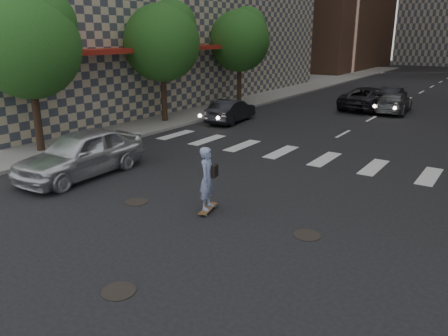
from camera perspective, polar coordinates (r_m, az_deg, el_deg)
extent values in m
plane|color=black|center=(11.66, -8.55, -8.28)|extent=(160.00, 160.00, 0.00)
cube|color=gray|center=(35.52, -4.08, 9.26)|extent=(13.00, 80.00, 0.15)
cube|color=black|center=(25.71, -12.26, 10.20)|extent=(0.30, 14.00, 4.00)
cube|color=maroon|center=(24.98, -11.26, 14.90)|extent=(1.60, 14.00, 0.25)
cylinder|color=#382619|center=(20.15, -23.21, 6.04)|extent=(0.32, 0.32, 2.80)
sphere|color=#1C4617|center=(19.86, -24.22, 14.25)|extent=(4.20, 4.20, 4.20)
sphere|color=#1C4617|center=(20.02, -22.72, 17.03)|extent=(2.80, 2.80, 2.80)
cylinder|color=#382619|center=(25.30, -7.84, 9.29)|extent=(0.32, 0.32, 2.80)
sphere|color=#1C4617|center=(25.07, -8.12, 15.86)|extent=(4.20, 4.20, 4.20)
sphere|color=#1C4617|center=(25.39, -6.91, 17.95)|extent=(2.80, 2.80, 2.80)
cylinder|color=#382619|center=(31.66, 2.00, 11.01)|extent=(0.32, 0.32, 2.80)
sphere|color=#1C4617|center=(31.48, 2.05, 16.27)|extent=(4.20, 4.20, 4.20)
sphere|color=#1C4617|center=(31.88, 2.99, 17.88)|extent=(2.80, 2.80, 2.80)
cylinder|color=black|center=(9.38, -13.60, -15.36)|extent=(0.70, 0.70, 0.02)
cylinder|color=black|center=(13.74, -11.36, -4.36)|extent=(0.70, 0.70, 0.02)
cylinder|color=black|center=(11.55, 10.78, -8.61)|extent=(0.70, 0.70, 0.02)
cube|color=brown|center=(12.78, -2.09, -5.30)|extent=(0.47, 1.00, 0.02)
cylinder|color=#32A368|center=(12.54, -3.06, -6.06)|extent=(0.05, 0.07, 0.06)
cylinder|color=#32A368|center=(12.48, -2.32, -6.18)|extent=(0.05, 0.07, 0.06)
cylinder|color=#32A368|center=(13.13, -1.87, -4.94)|extent=(0.05, 0.07, 0.06)
cylinder|color=#32A368|center=(13.07, -1.17, -5.04)|extent=(0.05, 0.07, 0.06)
imported|color=#8297BE|center=(12.45, -2.14, -1.35)|extent=(0.59, 0.76, 1.83)
cube|color=black|center=(12.36, -1.22, -0.39)|extent=(0.18, 0.32, 0.35)
imported|color=silver|center=(16.52, -18.16, 1.85)|extent=(2.17, 5.03, 1.69)
imported|color=black|center=(25.50, 0.94, 7.48)|extent=(1.87, 4.14, 1.32)
imported|color=#53565B|center=(30.71, 21.29, 7.98)|extent=(2.17, 4.62, 1.30)
imported|color=black|center=(31.41, 18.39, 8.64)|extent=(2.91, 5.59, 1.50)
imported|color=black|center=(33.97, 21.13, 8.77)|extent=(1.50, 3.95, 1.29)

